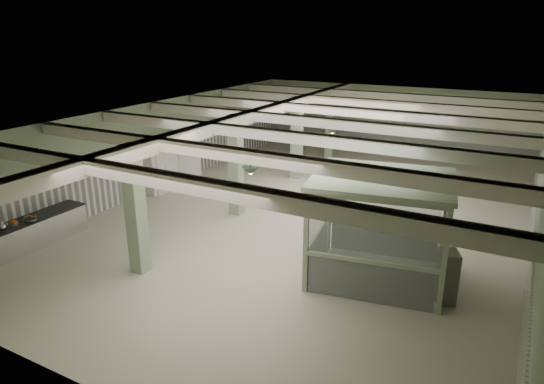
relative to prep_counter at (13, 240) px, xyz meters
The scene contains 31 objects.
floor 9.59m from the prep_counter, 46.95° to the left, with size 20.00×20.00×0.00m, color beige.
ceiling 10.08m from the prep_counter, 46.95° to the left, with size 14.00×20.00×0.02m, color white.
wall_back 18.26m from the prep_counter, 68.96° to the left, with size 14.00×0.02×3.60m, color #A4B792.
wall_front 7.32m from the prep_counter, 24.64° to the right, with size 14.00×0.02×3.60m, color #A4B792.
wall_left 7.14m from the prep_counter, 93.76° to the left, with size 0.02×20.00×3.60m, color #A4B792.
wall_right 15.30m from the prep_counter, 27.34° to the left, with size 0.02×20.00×3.60m, color #A4B792.
wainscot_left 7.02m from the prep_counter, 93.56° to the left, with size 0.05×19.90×1.50m, color white.
wainscot_right 15.22m from the prep_counter, 27.38° to the left, with size 0.05×19.90×1.50m, color white.
wainscot_back 18.19m from the prep_counter, 68.93° to the left, with size 13.90×0.05×1.50m, color white.
girder 8.59m from the prep_counter, 60.01° to the left, with size 0.45×19.90×0.40m, color white.
beam_a 7.20m from the prep_counter, ahead, with size 13.90×0.35×0.32m, color white.
beam_b 7.45m from the prep_counter, 17.00° to the left, with size 13.90×0.35×0.32m, color white.
beam_c 8.47m from the prep_counter, 34.53° to the left, with size 13.90×0.35×0.32m, color white.
beam_d 10.03m from the prep_counter, 46.95° to the left, with size 13.90×0.35×0.32m, color white.
beam_e 11.91m from the prep_counter, 55.46° to the left, with size 13.90×0.35×0.32m, color white.
beam_f 13.98m from the prep_counter, 61.41° to the left, with size 13.90×0.35×0.32m, color white.
beam_g 16.18m from the prep_counter, 65.72° to the left, with size 13.90×0.35×0.32m, color white.
column_a 4.37m from the prep_counter, 13.90° to the left, with size 0.42×0.42×3.60m, color #95AB8A.
column_b 7.36m from the prep_counter, 56.05° to the left, with size 0.42×0.42×3.60m, color #95AB8A.
column_c 11.79m from the prep_counter, 69.83° to the left, with size 0.42×0.42×3.60m, color #95AB8A.
column_d 15.59m from the prep_counter, 74.93° to the left, with size 0.42×0.42×3.60m, color #95AB8A.
pendant_front 7.76m from the prep_counter, 15.86° to the left, with size 0.44×0.44×0.22m, color #324333.
pendant_mid 10.61m from the prep_counter, 46.81° to the left, with size 0.44×0.44×0.22m, color #324333.
pendant_back 14.58m from the prep_counter, 60.61° to the left, with size 0.44×0.44×0.22m, color #324333.
prep_counter is the anchor object (origin of this frame).
pitcher_near 0.70m from the prep_counter, 65.30° to the right, with size 0.21×0.24×0.30m, color silver, non-canonical shape.
veg_colander 0.77m from the prep_counter, 74.09° to the left, with size 0.39×0.39×0.18m, color #424146, non-canonical shape.
orange_bowl 0.49m from the prep_counter, 74.98° to the left, with size 0.22×0.22×0.08m, color #B2B2B7.
walkin_cooler 7.22m from the prep_counter, 90.67° to the left, with size 1.09×2.54×2.33m.
guard_booth 10.69m from the prep_counter, 20.74° to the left, with size 3.94×3.50×2.83m.
filing_cabinet 12.23m from the prep_counter, 15.98° to the left, with size 0.43×0.62×1.34m, color #5F6352.
Camera 1 is at (6.45, -14.91, 6.43)m, focal length 32.00 mm.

